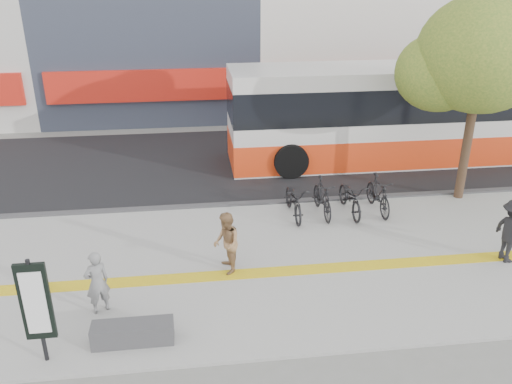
{
  "coord_description": "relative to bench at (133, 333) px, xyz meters",
  "views": [
    {
      "loc": [
        -1.24,
        -9.83,
        7.02
      ],
      "look_at": [
        0.27,
        2.0,
        1.8
      ],
      "focal_mm": 36.85,
      "sensor_mm": 36.0,
      "label": 1
    }
  ],
  "objects": [
    {
      "name": "ground",
      "position": [
        2.6,
        1.2,
        -0.3
      ],
      "size": [
        120.0,
        120.0,
        0.0
      ],
      "primitive_type": "plane",
      "color": "slate",
      "rests_on": "ground"
    },
    {
      "name": "sidewalk",
      "position": [
        2.6,
        2.7,
        -0.27
      ],
      "size": [
        40.0,
        7.0,
        0.08
      ],
      "primitive_type": "cube",
      "color": "gray",
      "rests_on": "ground"
    },
    {
      "name": "tactile_strip",
      "position": [
        2.6,
        2.2,
        -0.22
      ],
      "size": [
        40.0,
        0.45,
        0.01
      ],
      "primitive_type": "cube",
      "color": "yellow",
      "rests_on": "sidewalk"
    },
    {
      "name": "street",
      "position": [
        2.6,
        10.2,
        -0.28
      ],
      "size": [
        40.0,
        8.0,
        0.06
      ],
      "primitive_type": "cube",
      "color": "black",
      "rests_on": "ground"
    },
    {
      "name": "curb",
      "position": [
        2.6,
        6.2,
        -0.23
      ],
      "size": [
        40.0,
        0.25,
        0.14
      ],
      "primitive_type": "cube",
      "color": "#38383B",
      "rests_on": "ground"
    },
    {
      "name": "bench",
      "position": [
        0.0,
        0.0,
        0.0
      ],
      "size": [
        1.6,
        0.45,
        0.45
      ],
      "primitive_type": "cube",
      "color": "#38383B",
      "rests_on": "sidewalk"
    },
    {
      "name": "signboard",
      "position": [
        -1.6,
        -0.31,
        1.06
      ],
      "size": [
        0.55,
        0.1,
        2.2
      ],
      "color": "black",
      "rests_on": "sidewalk"
    },
    {
      "name": "street_tree",
      "position": [
        9.78,
        6.02,
        4.21
      ],
      "size": [
        4.4,
        3.8,
        6.31
      ],
      "color": "#352318",
      "rests_on": "sidewalk"
    },
    {
      "name": "bus",
      "position": [
        9.4,
        9.7,
        1.42
      ],
      "size": [
        13.31,
        3.16,
        3.54
      ],
      "color": "silver",
      "rests_on": "street"
    },
    {
      "name": "bicycle_row",
      "position": [
        5.5,
        5.2,
        0.31
      ],
      "size": [
        3.23,
        1.94,
        1.12
      ],
      "color": "black",
      "rests_on": "sidewalk"
    },
    {
      "name": "seated_woman",
      "position": [
        -0.8,
        1.14,
        0.5
      ],
      "size": [
        0.63,
        0.56,
        1.45
      ],
      "primitive_type": "imported",
      "rotation": [
        0.0,
        0.0,
        3.65
      ],
      "color": "black",
      "rests_on": "sidewalk"
    },
    {
      "name": "pedestrian_tan",
      "position": [
        2.05,
        2.39,
        0.55
      ],
      "size": [
        0.66,
        0.81,
        1.55
      ],
      "primitive_type": "imported",
      "rotation": [
        0.0,
        0.0,
        -1.46
      ],
      "color": "olive",
      "rests_on": "sidewalk"
    },
    {
      "name": "pedestrian_dark",
      "position": [
        9.13,
        2.02,
        0.61
      ],
      "size": [
        0.76,
        1.15,
        1.67
      ],
      "primitive_type": "imported",
      "rotation": [
        0.0,
        0.0,
        1.7
      ],
      "color": "black",
      "rests_on": "sidewalk"
    }
  ]
}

